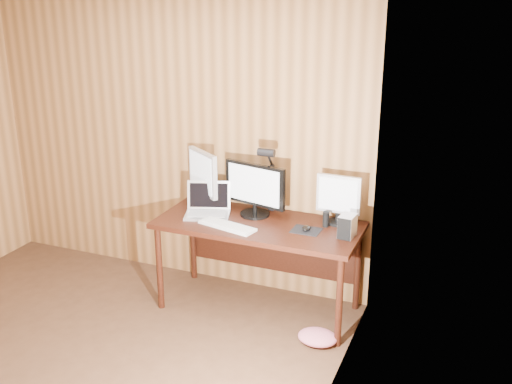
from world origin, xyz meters
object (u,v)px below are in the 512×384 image
Objects in this scene: mouse at (306,228)px; speaker at (326,219)px; monitor_right at (338,198)px; monitor_left at (203,177)px; phone at (221,224)px; desk_lamp at (269,170)px; laptop at (208,206)px; hard_drive at (347,226)px; desk at (262,234)px; keyboard at (227,226)px; monitor_center at (255,189)px.

mouse is 0.18m from speaker.
monitor_left is at bearing -177.04° from monitor_right.
monitor_right is at bearing 36.69° from monitor_left.
mouse is 0.66m from phone.
desk_lamp is (0.24, 0.39, 0.36)m from phone.
laptop reaches higher than hard_drive.
desk is at bearing 38.40° from phone.
monitor_right reaches higher than mouse.
keyboard is at bearing -7.94° from monitor_left.
laptop is at bearing -17.45° from monitor_left.
monitor_right is 0.29m from hard_drive.
speaker is 0.20× the size of desk_lamp.
keyboard is (0.38, -0.36, -0.25)m from monitor_left.
desk is 4.09× the size of monitor_right.
monitor_center is at bearing 174.68° from hard_drive.
speaker is (0.76, 0.28, 0.05)m from phone.
monitor_left is at bearing 176.59° from speaker.
monitor_center is 3.22× the size of hard_drive.
monitor_center reaches higher than desk.
phone is 0.89× the size of speaker.
hard_drive is 0.97m from phone.
hard_drive reaches higher than mouse.
monitor_left reaches higher than keyboard.
hard_drive is 1.57× the size of phone.
hard_drive is (0.13, -0.23, -0.12)m from monitor_right.
desk is 0.51m from desk_lamp.
hard_drive is 1.41× the size of speaker.
desk is 9.48× the size of hard_drive.
desk is 0.34m from keyboard.
monitor_right is at bearing -8.61° from laptop.
monitor_right is at bearing 61.58° from mouse.
phone is (-0.64, -0.14, -0.02)m from mouse.
monitor_right is at bearing 125.77° from hard_drive.
monitor_left is 0.97× the size of keyboard.
desk is 3.26× the size of keyboard.
desk_lamp reaches higher than monitor_right.
keyboard reaches higher than phone.
monitor_left is 0.53m from phone.
laptop is at bearing -172.80° from mouse.
monitor_left is 1.01m from mouse.
monitor_center is 1.29× the size of laptop.
hard_drive reaches higher than keyboard.
monitor_center is 0.67m from monitor_right.
laptop is at bearing 134.24° from phone.
desk_lamp reaches higher than mouse.
monitor_left is 0.58m from desk_lamp.
phone is (-0.95, -0.14, -0.08)m from hard_drive.
keyboard is at bearing -157.08° from speaker.
laptop is 0.96m from speaker.
hard_drive is at bearing 26.48° from monitor_left.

